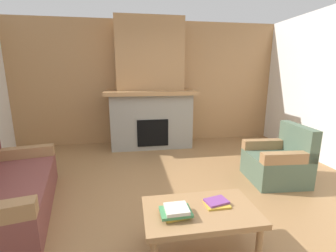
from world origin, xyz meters
name	(u,v)px	position (x,y,z in m)	size (l,w,h in m)	color
ground	(172,211)	(0.00, 0.00, 0.00)	(9.00, 9.00, 0.00)	olive
wall_back_wood_panel	(149,84)	(0.00, 3.00, 1.35)	(6.00, 0.12, 2.70)	#A87A4C
fireplace	(151,93)	(0.00, 2.62, 1.16)	(1.90, 0.82, 2.70)	gray
couch	(3,192)	(-1.90, 0.25, 0.29)	(1.18, 1.93, 0.85)	brown
armchair	(278,162)	(1.73, 0.56, 0.29)	(0.81, 0.81, 0.85)	#4C604C
coffee_table	(200,215)	(0.13, -0.66, 0.38)	(1.00, 0.60, 0.43)	#997047
book_stack_near_edge	(176,211)	(-0.10, -0.71, 0.47)	(0.26, 0.25, 0.08)	gold
book_stack_center	(217,203)	(0.30, -0.61, 0.45)	(0.23, 0.19, 0.04)	gold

